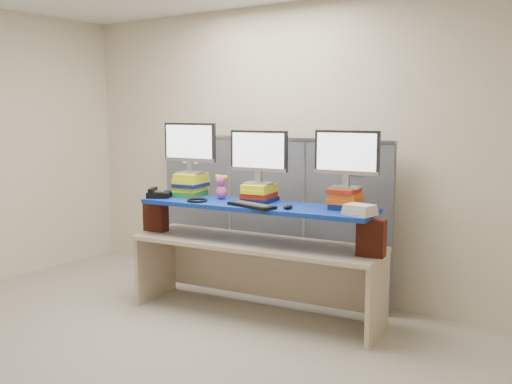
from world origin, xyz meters
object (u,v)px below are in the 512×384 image
Objects in this scene: blue_board at (256,206)px; desk_phone at (159,194)px; monitor_left at (190,145)px; monitor_right at (347,155)px; monitor_center at (259,154)px; desk at (256,256)px; keyboard at (252,205)px.

desk_phone is at bearing -174.32° from blue_board.
monitor_left is at bearing 170.93° from blue_board.
blue_board is 0.89m from monitor_right.
monitor_center is at bearing 180.00° from monitor_right.
monitor_center reaches higher than desk_phone.
blue_board is 3.83× the size of monitor_left.
desk is 4.79× the size of keyboard.
monitor_right is 1.76m from desk_phone.
monitor_center is 0.79m from monitor_right.
monitor_left is 0.53m from desk_phone.
monitor_right is at bearing 8.92° from blue_board.
monitor_left is 1.14× the size of keyboard.
blue_board is 0.17m from keyboard.
monitor_center reaches higher than desk.
monitor_right is at bearing 8.92° from desk.
desk is 4.21× the size of monitor_center.
desk_phone is (-0.93, -0.21, 0.05)m from blue_board.
desk is 1.08m from desk_phone.
blue_board is 3.83× the size of monitor_right.
monitor_left is 1.50m from monitor_right.
monitor_center is (-0.05, 0.11, 0.44)m from blue_board.
desk_phone is (-1.67, -0.43, -0.40)m from monitor_right.
desk_phone is (-0.88, -0.33, -0.38)m from monitor_center.
blue_board is at bearing -16.82° from desk_phone.
monitor_center reaches higher than keyboard.
monitor_right is at bearing -15.38° from desk_phone.
monitor_right reaches higher than desk.
desk is at bearing -9.07° from monitor_left.
keyboard is (-0.67, -0.37, -0.42)m from monitor_right.
desk_phone reaches higher than desk.
keyboard is (0.82, -0.18, -0.46)m from monitor_left.
blue_board is at bearing 124.59° from keyboard.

